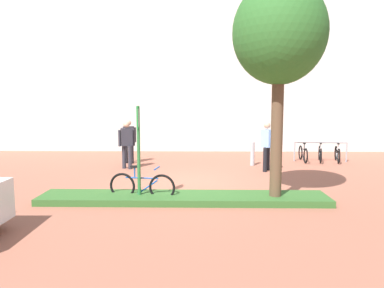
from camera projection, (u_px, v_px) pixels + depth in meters
The scene contains 11 objects.
ground_plane at pixel (185, 183), 10.86m from camera, with size 60.00×60.00×0.00m, color #9E5B47.
building_facade at pixel (191, 50), 17.94m from camera, with size 28.00×1.20×10.00m, color silver.
planter_strip at pixel (184, 198), 8.84m from camera, with size 7.00×1.10×0.16m, color #336028.
tree_sidewalk at pixel (279, 35), 8.31m from camera, with size 2.17×2.17×5.19m.
parking_sign_post at pixel (138, 139), 8.69m from camera, with size 0.08×0.36×2.32m.
bike_at_sign at pixel (142, 186), 8.94m from camera, with size 1.67×0.42×0.86m.
bike_rack_cluster at pixel (320, 153), 14.75m from camera, with size 2.10×1.61×0.83m.
bollard_steel at pixel (252, 154), 13.84m from camera, with size 0.16×0.16×0.90m, color #ADADB2.
person_suited_navy at pixel (127, 142), 13.10m from camera, with size 0.57×0.38×1.72m.
person_suited_dark at pixel (129, 139), 14.29m from camera, with size 0.54×0.40×1.72m.
person_shirt_blue at pixel (267, 143), 12.67m from camera, with size 0.43×0.52×1.72m.
Camera 1 is at (0.41, -10.65, 2.40)m, focal length 33.84 mm.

